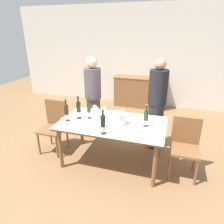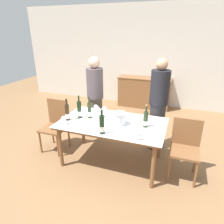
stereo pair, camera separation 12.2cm
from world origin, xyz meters
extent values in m
plane|color=olive|center=(0.00, 0.00, 0.00)|extent=(12.00, 12.00, 0.00)
cube|color=silver|center=(0.00, 3.15, 1.40)|extent=(8.00, 0.10, 2.80)
cube|color=brown|center=(-0.05, 2.86, 0.42)|extent=(1.45, 0.44, 0.84)
cube|color=brown|center=(-0.05, 2.86, 0.85)|extent=(1.49, 0.46, 0.02)
cylinder|color=brown|center=(-0.74, -0.39, 0.35)|extent=(0.06, 0.06, 0.70)
cylinder|color=brown|center=(0.74, -0.39, 0.35)|extent=(0.06, 0.06, 0.70)
cylinder|color=brown|center=(-0.74, 0.39, 0.35)|extent=(0.06, 0.06, 0.70)
cylinder|color=brown|center=(0.74, 0.39, 0.35)|extent=(0.06, 0.06, 0.70)
cube|color=brown|center=(0.00, 0.00, 0.72)|extent=(1.65, 0.94, 0.04)
cube|color=white|center=(0.00, 0.00, 0.74)|extent=(1.68, 0.97, 0.01)
cylinder|color=silver|center=(0.12, -0.03, 0.84)|extent=(0.21, 0.21, 0.20)
cylinder|color=silver|center=(0.12, -0.03, 0.93)|extent=(0.22, 0.22, 0.01)
cylinder|color=#28381E|center=(-0.41, 0.04, 0.87)|extent=(0.06, 0.06, 0.27)
cylinder|color=white|center=(-0.41, 0.04, 0.82)|extent=(0.07, 0.07, 0.08)
cylinder|color=#28381E|center=(-0.41, 0.04, 1.06)|extent=(0.03, 0.03, 0.10)
cylinder|color=black|center=(-0.01, -0.39, 0.88)|extent=(0.07, 0.07, 0.28)
cylinder|color=silver|center=(-0.01, -0.39, 0.82)|extent=(0.08, 0.08, 0.08)
cylinder|color=black|center=(-0.01, -0.39, 1.06)|extent=(0.03, 0.03, 0.09)
cylinder|color=tan|center=(-0.01, -0.39, 1.11)|extent=(0.02, 0.02, 0.02)
cylinder|color=#332314|center=(-0.71, -0.16, 0.87)|extent=(0.07, 0.07, 0.27)
cylinder|color=white|center=(-0.71, -0.16, 0.81)|extent=(0.07, 0.07, 0.07)
cylinder|color=#332314|center=(-0.71, -0.16, 1.06)|extent=(0.03, 0.03, 0.10)
cylinder|color=black|center=(-0.57, -0.01, 0.88)|extent=(0.07, 0.07, 0.29)
cylinder|color=white|center=(-0.57, -0.01, 0.82)|extent=(0.07, 0.07, 0.08)
cylinder|color=black|center=(-0.57, -0.01, 1.08)|extent=(0.03, 0.03, 0.10)
cylinder|color=tan|center=(-0.57, -0.01, 1.13)|extent=(0.02, 0.02, 0.02)
cylinder|color=#28381E|center=(0.53, 0.02, 0.86)|extent=(0.07, 0.07, 0.24)
cylinder|color=white|center=(0.53, 0.02, 0.81)|extent=(0.07, 0.07, 0.07)
cylinder|color=#28381E|center=(0.53, 0.02, 1.03)|extent=(0.03, 0.03, 0.10)
cylinder|color=tan|center=(0.53, 0.02, 1.09)|extent=(0.02, 0.02, 0.02)
cylinder|color=white|center=(-0.42, 0.32, 0.74)|extent=(0.07, 0.07, 0.00)
cylinder|color=white|center=(-0.42, 0.32, 0.78)|extent=(0.01, 0.01, 0.07)
sphere|color=white|center=(-0.42, 0.32, 0.84)|extent=(0.08, 0.08, 0.08)
cylinder|color=white|center=(-0.36, 0.26, 0.74)|extent=(0.07, 0.07, 0.00)
cylinder|color=white|center=(-0.36, 0.26, 0.78)|extent=(0.01, 0.01, 0.07)
sphere|color=white|center=(-0.36, 0.26, 0.84)|extent=(0.08, 0.08, 0.08)
cylinder|color=white|center=(-0.22, 0.14, 0.74)|extent=(0.07, 0.07, 0.00)
cylinder|color=white|center=(-0.22, 0.14, 0.78)|extent=(0.01, 0.01, 0.08)
sphere|color=white|center=(-0.22, 0.14, 0.85)|extent=(0.07, 0.07, 0.07)
cylinder|color=white|center=(-0.68, -0.32, 0.74)|extent=(0.07, 0.07, 0.00)
cylinder|color=white|center=(-0.68, -0.32, 0.78)|extent=(0.01, 0.01, 0.07)
sphere|color=white|center=(-0.68, -0.32, 0.84)|extent=(0.08, 0.08, 0.08)
cylinder|color=white|center=(0.52, -0.40, 0.74)|extent=(0.07, 0.07, 0.00)
cylinder|color=white|center=(0.52, -0.40, 0.78)|extent=(0.01, 0.01, 0.06)
sphere|color=white|center=(0.52, -0.40, 0.83)|extent=(0.07, 0.07, 0.07)
cylinder|color=white|center=(-0.23, 0.26, 0.74)|extent=(0.06, 0.06, 0.00)
cylinder|color=white|center=(-0.23, 0.26, 0.79)|extent=(0.01, 0.01, 0.08)
sphere|color=white|center=(-0.23, 0.26, 0.85)|extent=(0.08, 0.08, 0.08)
cylinder|color=brown|center=(0.95, -0.18, 0.21)|extent=(0.03, 0.03, 0.43)
cylinder|color=brown|center=(1.32, -0.18, 0.21)|extent=(0.03, 0.03, 0.43)
cylinder|color=brown|center=(0.95, 0.18, 0.21)|extent=(0.03, 0.03, 0.43)
cylinder|color=brown|center=(1.32, 0.18, 0.21)|extent=(0.03, 0.03, 0.43)
cube|color=brown|center=(1.13, 0.00, 0.45)|extent=(0.42, 0.42, 0.04)
cube|color=brown|center=(1.13, 0.19, 0.68)|extent=(0.42, 0.04, 0.43)
cylinder|color=brown|center=(-1.32, -0.18, 0.21)|extent=(0.03, 0.03, 0.42)
cylinder|color=brown|center=(-0.95, -0.18, 0.21)|extent=(0.03, 0.03, 0.42)
cylinder|color=brown|center=(-1.32, 0.18, 0.21)|extent=(0.03, 0.03, 0.42)
cylinder|color=brown|center=(-0.95, 0.18, 0.21)|extent=(0.03, 0.03, 0.42)
cube|color=brown|center=(-1.13, 0.00, 0.44)|extent=(0.42, 0.42, 0.04)
cube|color=brown|center=(-1.13, 0.19, 0.70)|extent=(0.42, 0.04, 0.48)
cylinder|color=#51473D|center=(-0.66, 0.84, 0.41)|extent=(0.28, 0.28, 0.82)
cylinder|color=#594C51|center=(-0.66, 0.84, 1.12)|extent=(0.33, 0.33, 0.60)
sphere|color=beige|center=(-0.66, 0.84, 1.53)|extent=(0.22, 0.22, 0.22)
cylinder|color=#2D2D33|center=(0.62, 0.72, 0.44)|extent=(0.28, 0.28, 0.88)
cylinder|color=black|center=(0.62, 0.72, 1.18)|extent=(0.33, 0.33, 0.60)
sphere|color=tan|center=(0.62, 0.72, 1.58)|extent=(0.20, 0.20, 0.20)
camera|label=1|loc=(0.86, -2.74, 2.09)|focal=32.00mm
camera|label=2|loc=(0.97, -2.71, 2.09)|focal=32.00mm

